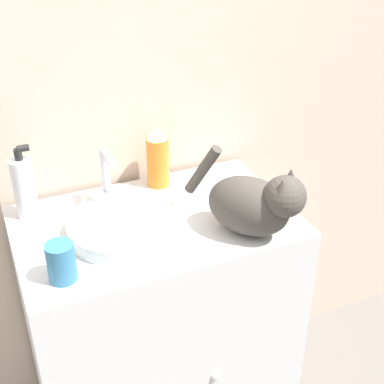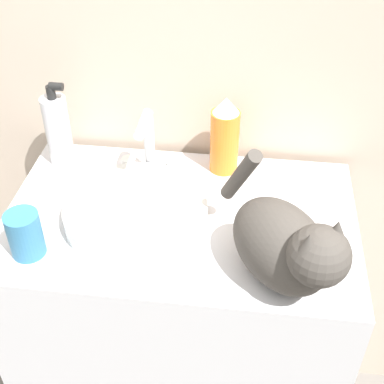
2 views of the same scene
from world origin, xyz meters
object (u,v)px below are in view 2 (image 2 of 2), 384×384
Objects in this scene: spray_bottle at (225,136)px; cup at (25,234)px; cat at (287,245)px; soap_bottle at (58,130)px.

spray_bottle is 1.96× the size of cup.
soap_bottle is at bearing -158.80° from cat.
soap_bottle is 1.11× the size of spray_bottle.
cat is 0.36m from spray_bottle.
cat is at bearing -1.35° from cup.
cup is at bearing -128.69° from cat.
spray_bottle is at bearing 2.76° from soap_bottle.
cat is 0.60m from soap_bottle.
spray_bottle is (0.38, 0.02, 0.00)m from soap_bottle.
soap_bottle reaches higher than spray_bottle.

